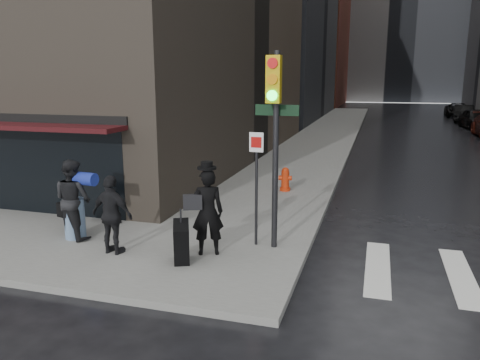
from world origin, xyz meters
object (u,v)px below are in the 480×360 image
at_px(man_overcoat, 202,217).
at_px(parked_car_5, 464,114).
at_px(man_greycoat, 112,215).
at_px(traffic_light, 273,124).
at_px(man_jeans, 73,199).
at_px(parked_car_4, 476,119).
at_px(parked_car_6, 458,110).
at_px(fire_hydrant, 285,180).

bearing_deg(man_overcoat, parked_car_5, -129.39).
height_order(man_overcoat, parked_car_5, man_overcoat).
bearing_deg(man_greycoat, traffic_light, -150.58).
relative_size(man_jeans, parked_car_4, 0.41).
xyz_separation_m(man_greycoat, parked_car_6, (13.06, 43.78, -0.32)).
height_order(man_overcoat, man_jeans, man_overcoat).
distance_m(man_jeans, traffic_light, 5.03).
height_order(man_overcoat, parked_car_4, man_overcoat).
bearing_deg(parked_car_6, man_overcoat, -101.32).
bearing_deg(parked_car_5, parked_car_6, 92.01).
bearing_deg(parked_car_5, parked_car_4, -84.49).
relative_size(man_greycoat, parked_car_4, 0.38).
bearing_deg(traffic_light, parked_car_4, 75.90).
bearing_deg(parked_car_4, parked_car_5, 85.96).
bearing_deg(man_overcoat, man_greycoat, -11.31).
height_order(man_jeans, parked_car_5, man_jeans).
height_order(fire_hydrant, parked_car_4, parked_car_4).
bearing_deg(parked_car_6, man_jeans, -105.46).
xyz_separation_m(traffic_light, parked_car_5, (9.47, 36.55, -2.17)).
relative_size(parked_car_5, parked_car_6, 0.91).
bearing_deg(man_overcoat, man_jeans, -27.42).
height_order(man_jeans, man_greycoat, man_jeans).
distance_m(parked_car_4, parked_car_6, 11.89).
relative_size(parked_car_4, parked_car_6, 0.92).
distance_m(man_jeans, parked_car_4, 34.28).
relative_size(man_overcoat, parked_car_5, 0.45).
bearing_deg(man_jeans, fire_hydrant, -105.93).
bearing_deg(parked_car_6, fire_hydrant, -102.87).
distance_m(fire_hydrant, parked_car_4, 27.13).
bearing_deg(parked_car_5, man_overcoat, -100.38).
height_order(traffic_light, parked_car_5, traffic_light).
bearing_deg(man_greycoat, fire_hydrant, -102.41).
distance_m(traffic_light, parked_car_6, 43.67).
bearing_deg(parked_car_4, man_jeans, -118.14).
height_order(man_greycoat, traffic_light, traffic_light).
relative_size(man_jeans, parked_car_6, 0.38).
xyz_separation_m(man_jeans, traffic_light, (4.64, 0.64, 1.82)).
relative_size(man_jeans, man_greycoat, 1.10).
height_order(traffic_light, parked_car_6, traffic_light).
xyz_separation_m(fire_hydrant, parked_car_4, (10.20, 25.14, 0.27)).
bearing_deg(parked_car_4, man_overcoat, -112.73).
bearing_deg(fire_hydrant, man_jeans, -122.48).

